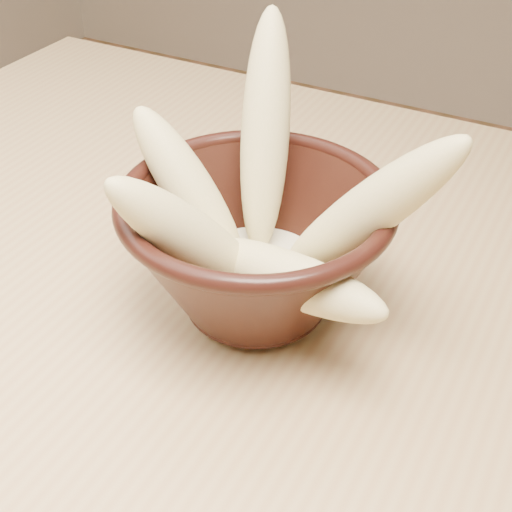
# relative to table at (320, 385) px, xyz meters

# --- Properties ---
(table) EXTENTS (1.20, 0.80, 0.75)m
(table) POSITION_rel_table_xyz_m (0.00, 0.00, 0.00)
(table) COLOR tan
(table) RESTS_ON ground
(bowl) EXTENTS (0.21, 0.21, 0.11)m
(bowl) POSITION_rel_table_xyz_m (-0.05, -0.02, 0.14)
(bowl) COLOR black
(bowl) RESTS_ON table
(milk_puddle) EXTENTS (0.12, 0.12, 0.02)m
(milk_puddle) POSITION_rel_table_xyz_m (-0.05, -0.02, 0.12)
(milk_puddle) COLOR beige
(milk_puddle) RESTS_ON bowl
(banana_upright) EXTENTS (0.08, 0.13, 0.19)m
(banana_upright) POSITION_rel_table_xyz_m (-0.08, 0.04, 0.21)
(banana_upright) COLOR #CCC378
(banana_upright) RESTS_ON bowl
(banana_left) EXTENTS (0.13, 0.06, 0.14)m
(banana_left) POSITION_rel_table_xyz_m (-0.11, -0.02, 0.18)
(banana_left) COLOR #CCC378
(banana_left) RESTS_ON bowl
(banana_right) EXTENTS (0.15, 0.04, 0.16)m
(banana_right) POSITION_rel_table_xyz_m (0.03, -0.01, 0.19)
(banana_right) COLOR #CCC378
(banana_right) RESTS_ON bowl
(banana_across) EXTENTS (0.17, 0.07, 0.06)m
(banana_across) POSITION_rel_table_xyz_m (-0.01, -0.05, 0.15)
(banana_across) COLOR #CCC378
(banana_across) RESTS_ON bowl
(banana_front) EXTENTS (0.11, 0.13, 0.14)m
(banana_front) POSITION_rel_table_xyz_m (-0.08, -0.07, 0.18)
(banana_front) COLOR #CCC378
(banana_front) RESTS_ON bowl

